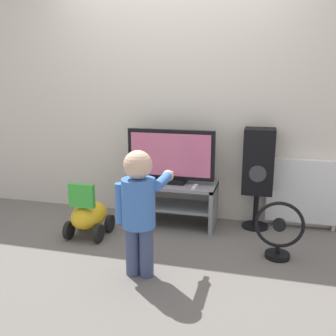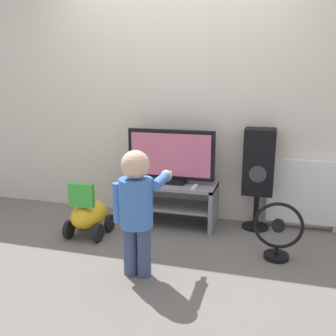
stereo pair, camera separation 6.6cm
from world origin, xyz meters
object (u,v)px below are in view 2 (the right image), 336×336
(floor_fan, at_px, (278,234))
(speaker_tower, at_px, (259,164))
(ride_on_toy, at_px, (89,214))
(radiator, at_px, (308,192))
(television, at_px, (171,157))
(remote_primary, at_px, (195,187))
(child, at_px, (137,203))
(game_console, at_px, (143,182))

(floor_fan, bearing_deg, speaker_tower, 107.94)
(ride_on_toy, xyz_separation_m, radiator, (1.96, 0.71, 0.17))
(radiator, bearing_deg, floor_fan, -110.45)
(television, relative_size, remote_primary, 6.62)
(television, relative_size, radiator, 1.14)
(television, distance_m, child, 1.07)
(television, xyz_separation_m, speaker_tower, (0.84, 0.09, -0.04))
(child, bearing_deg, floor_fan, 28.37)
(speaker_tower, distance_m, floor_fan, 0.78)
(child, height_order, speaker_tower, speaker_tower)
(floor_fan, bearing_deg, remote_primary, 153.22)
(game_console, relative_size, child, 0.19)
(remote_primary, xyz_separation_m, radiator, (1.04, 0.34, -0.07))
(child, distance_m, radiator, 1.80)
(game_console, bearing_deg, ride_on_toy, -136.86)
(game_console, relative_size, ride_on_toy, 0.34)
(remote_primary, relative_size, ride_on_toy, 0.25)
(television, distance_m, speaker_tower, 0.85)
(television, xyz_separation_m, game_console, (-0.25, -0.12, -0.24))
(speaker_tower, xyz_separation_m, ride_on_toy, (-1.49, -0.60, -0.44))
(floor_fan, relative_size, radiator, 0.64)
(child, bearing_deg, remote_primary, 76.09)
(remote_primary, height_order, radiator, radiator)
(television, distance_m, radiator, 1.36)
(speaker_tower, bearing_deg, ride_on_toy, -158.10)
(child, bearing_deg, radiator, 44.89)
(game_console, bearing_deg, radiator, 11.86)
(game_console, height_order, ride_on_toy, ride_on_toy)
(television, height_order, child, television)
(child, relative_size, floor_fan, 1.97)
(remote_primary, height_order, speaker_tower, speaker_tower)
(game_console, height_order, speaker_tower, speaker_tower)
(game_console, height_order, floor_fan, floor_fan)
(floor_fan, distance_m, ride_on_toy, 1.69)
(child, xyz_separation_m, ride_on_toy, (-0.69, 0.56, -0.36))
(remote_primary, xyz_separation_m, floor_fan, (0.77, -0.39, -0.22))
(remote_primary, distance_m, floor_fan, 0.89)
(television, relative_size, child, 0.91)
(floor_fan, bearing_deg, child, -151.63)
(game_console, relative_size, floor_fan, 0.38)
(game_console, xyz_separation_m, remote_primary, (0.52, -0.01, -0.01))
(game_console, xyz_separation_m, radiator, (1.56, 0.33, -0.08))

